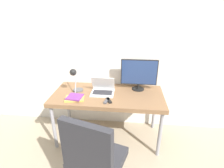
{
  "coord_description": "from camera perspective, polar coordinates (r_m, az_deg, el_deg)",
  "views": [
    {
      "loc": [
        0.3,
        -1.88,
        1.95
      ],
      "look_at": [
        0.07,
        0.34,
        0.96
      ],
      "focal_mm": 28.0,
      "sensor_mm": 36.0,
      "label": 1
    }
  ],
  "objects": [
    {
      "name": "ground_plane",
      "position": [
        2.72,
        -2.25,
        -21.71
      ],
      "size": [
        12.0,
        12.0,
        0.0
      ],
      "primitive_type": "plane",
      "color": "tan"
    },
    {
      "name": "wall_back",
      "position": [
        2.78,
        -0.32,
        10.51
      ],
      "size": [
        8.0,
        0.05,
        2.6
      ],
      "color": "silver",
      "rests_on": "ground_plane"
    },
    {
      "name": "tv_remote",
      "position": [
        2.36,
        -1.8,
        -5.54
      ],
      "size": [
        0.07,
        0.15,
        0.02
      ],
      "color": "#4C4C51",
      "rests_on": "desk"
    },
    {
      "name": "desk",
      "position": [
        2.59,
        -1.35,
        -4.57
      ],
      "size": [
        1.61,
        0.75,
        0.78
      ],
      "color": "brown",
      "rests_on": "ground_plane"
    },
    {
      "name": "desk_lamp",
      "position": [
        2.52,
        -12.05,
        1.85
      ],
      "size": [
        0.15,
        0.28,
        0.4
      ],
      "color": "#4C4C51",
      "rests_on": "desk"
    },
    {
      "name": "book_stack",
      "position": [
        2.47,
        -12.07,
        -4.41
      ],
      "size": [
        0.28,
        0.22,
        0.04
      ],
      "color": "gold",
      "rests_on": "desk"
    },
    {
      "name": "laptop",
      "position": [
        2.57,
        -3.05,
        -1.89
      ],
      "size": [
        0.33,
        0.26,
        0.25
      ],
      "color": "silver",
      "rests_on": "desk"
    },
    {
      "name": "monitor",
      "position": [
        2.63,
        8.81,
        3.35
      ],
      "size": [
        0.54,
        0.19,
        0.47
      ],
      "color": "black",
      "rests_on": "desk"
    },
    {
      "name": "media_remote",
      "position": [
        2.37,
        -1.0,
        -5.4
      ],
      "size": [
        0.09,
        0.14,
        0.02
      ],
      "color": "black",
      "rests_on": "desk"
    },
    {
      "name": "office_chair",
      "position": [
        1.87,
        -6.09,
        -22.49
      ],
      "size": [
        0.64,
        0.62,
        1.07
      ],
      "color": "black",
      "rests_on": "ground_plane"
    }
  ]
}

